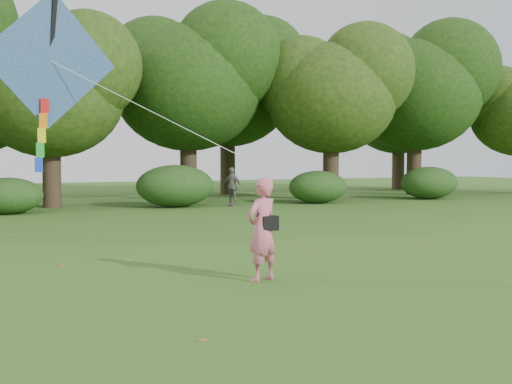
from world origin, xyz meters
name	(u,v)px	position (x,y,z in m)	size (l,w,h in m)	color
ground	(323,284)	(0.00, 0.00, 0.00)	(100.00, 100.00, 0.00)	#265114
man_kite_flyer	(262,229)	(-0.80, 0.74, 0.91)	(0.66, 0.44, 1.82)	#D3637D
bystander_right	(232,187)	(5.51, 17.41, 0.88)	(1.03, 0.43, 1.76)	slate
crossbody_bag	(269,222)	(-0.68, 0.71, 1.03)	(0.43, 0.20, 0.72)	black
flying_kite	(50,63)	(-4.12, 2.43, 3.83)	(4.77, 2.03, 3.20)	#265BA8
tree_line	(119,90)	(1.67, 22.88, 5.60)	(54.70, 15.30, 9.48)	#3A2D1E
shrub_band	(91,190)	(-0.72, 17.60, 0.86)	(39.15, 3.22, 1.88)	#264919
fallen_leaves	(211,255)	(-0.58, 3.88, 0.01)	(10.10, 12.38, 0.01)	#995F29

